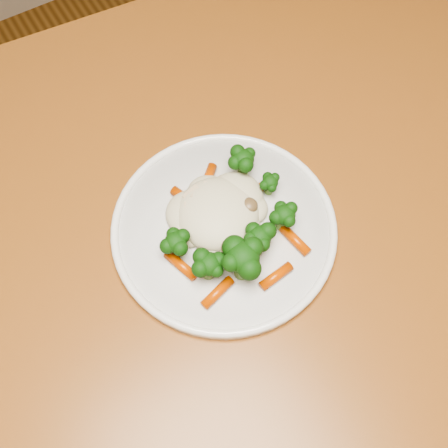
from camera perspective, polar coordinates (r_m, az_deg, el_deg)
name	(u,v)px	position (r m, az deg, el deg)	size (l,w,h in m)	color
dining_table	(239,229)	(0.81, 1.57, -0.55)	(1.22, 0.87, 0.75)	#975722
plate	(224,229)	(0.69, 0.00, -0.54)	(0.27, 0.27, 0.01)	white
meal	(228,223)	(0.66, 0.44, 0.07)	(0.18, 0.18, 0.05)	beige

